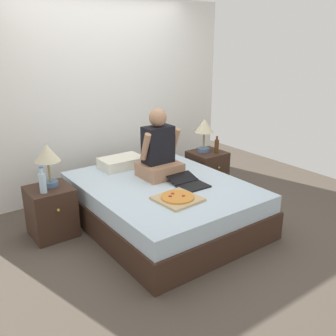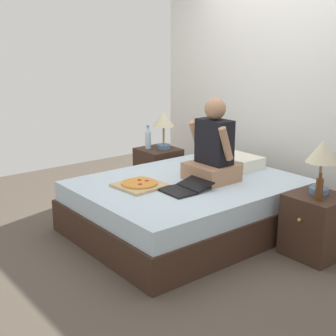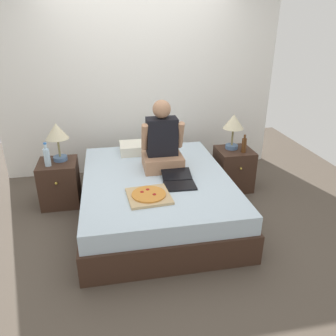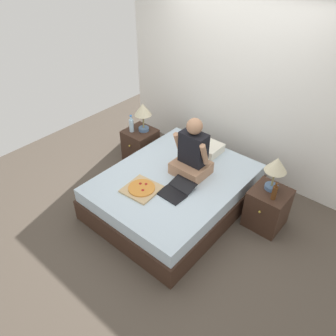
% 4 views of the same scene
% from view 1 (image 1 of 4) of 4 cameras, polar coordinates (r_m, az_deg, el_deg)
% --- Properties ---
extents(ground_plane, '(5.83, 5.83, 0.00)m').
position_cam_1_polar(ground_plane, '(4.32, -0.85, -8.37)').
color(ground_plane, '#4C4238').
extents(wall_back, '(3.83, 0.12, 2.50)m').
position_cam_1_polar(wall_back, '(5.09, -10.15, 10.43)').
color(wall_back, silver).
rests_on(wall_back, ground).
extents(bed, '(1.61, 2.06, 0.49)m').
position_cam_1_polar(bed, '(4.22, -0.87, -5.46)').
color(bed, '#382319').
rests_on(bed, ground).
extents(nightstand_left, '(0.44, 0.47, 0.54)m').
position_cam_1_polar(nightstand_left, '(4.16, -17.37, -6.35)').
color(nightstand_left, '#382319').
rests_on(nightstand_left, ground).
extents(lamp_on_left_nightstand, '(0.26, 0.26, 0.45)m').
position_cam_1_polar(lamp_on_left_nightstand, '(4.01, -17.91, 1.75)').
color(lamp_on_left_nightstand, '#4C6B93').
rests_on(lamp_on_left_nightstand, nightstand_left).
extents(water_bottle, '(0.07, 0.07, 0.28)m').
position_cam_1_polar(water_bottle, '(3.92, -18.57, -2.07)').
color(water_bottle, silver).
rests_on(water_bottle, nightstand_left).
extents(nightstand_right, '(0.44, 0.47, 0.54)m').
position_cam_1_polar(nightstand_right, '(5.20, 5.94, -0.38)').
color(nightstand_right, '#382319').
rests_on(nightstand_right, ground).
extents(lamp_on_right_nightstand, '(0.26, 0.26, 0.45)m').
position_cam_1_polar(lamp_on_right_nightstand, '(5.04, 5.53, 6.09)').
color(lamp_on_right_nightstand, '#4C6B93').
rests_on(lamp_on_right_nightstand, nightstand_right).
extents(beer_bottle, '(0.06, 0.06, 0.23)m').
position_cam_1_polar(beer_bottle, '(5.06, 7.43, 3.36)').
color(beer_bottle, '#512D14').
rests_on(beer_bottle, nightstand_right).
extents(pillow, '(0.52, 0.34, 0.12)m').
position_cam_1_polar(pillow, '(4.65, -7.10, 0.89)').
color(pillow, silver).
rests_on(pillow, bed).
extents(person_seated, '(0.47, 0.40, 0.78)m').
position_cam_1_polar(person_seated, '(4.25, -1.41, 2.46)').
color(person_seated, '#A37556').
rests_on(person_seated, bed).
extents(laptop, '(0.33, 0.42, 0.07)m').
position_cam_1_polar(laptop, '(4.06, 3.33, -2.38)').
color(laptop, black).
rests_on(laptop, bed).
extents(pizza_box, '(0.43, 0.43, 0.04)m').
position_cam_1_polar(pizza_box, '(3.69, 1.46, -4.64)').
color(pizza_box, tan).
rests_on(pizza_box, bed).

